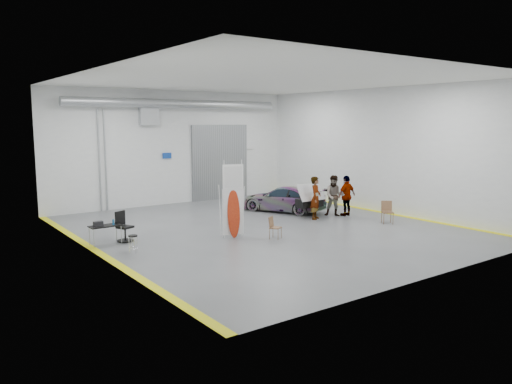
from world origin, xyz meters
TOP-DOWN VIEW (x-y plane):
  - ground at (0.00, 0.00)m, footprint 16.00×16.00m
  - room_shell at (0.24, 2.22)m, footprint 14.02×16.18m
  - sedan_car at (3.17, 2.65)m, footprint 3.30×4.54m
  - person_a at (3.07, 0.24)m, footprint 0.84×0.78m
  - person_b at (4.26, 0.24)m, footprint 1.18×1.16m
  - person_c at (4.79, -0.01)m, footprint 1.13×0.52m
  - surfboard_display at (-1.86, -0.60)m, footprint 0.81×0.40m
  - folding_chair_near at (-0.78, -1.70)m, footprint 0.53×0.58m
  - folding_chair_far at (4.89, -2.33)m, footprint 0.63×0.70m
  - shop_stool at (-5.95, -0.61)m, footprint 0.32×0.32m
  - work_table at (-6.31, 1.21)m, footprint 1.11×0.57m
  - office_chair at (-5.52, 1.25)m, footprint 0.63×0.67m
  - trunk_lid at (3.17, 0.79)m, footprint 1.42×0.86m

SIDE VIEW (x-z plane):
  - ground at x=0.00m, z-range 0.00..0.00m
  - folding_chair_near at x=-0.78m, z-range -0.16..0.68m
  - folding_chair_far at x=4.89m, z-range -0.18..0.79m
  - shop_stool at x=-5.95m, z-range 0.00..0.63m
  - office_chair at x=-5.52m, z-range -0.07..1.03m
  - sedan_car at x=3.17m, z-range 0.00..1.22m
  - work_table at x=-6.31m, z-range 0.24..1.14m
  - person_c at x=4.79m, z-range 0.00..1.90m
  - person_b at x=4.26m, z-range 0.00..1.92m
  - person_a at x=3.07m, z-range 0.00..1.94m
  - surfboard_display at x=-1.86m, z-range -0.28..2.68m
  - trunk_lid at x=3.17m, z-range 1.22..1.26m
  - room_shell at x=0.24m, z-range 1.07..7.08m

